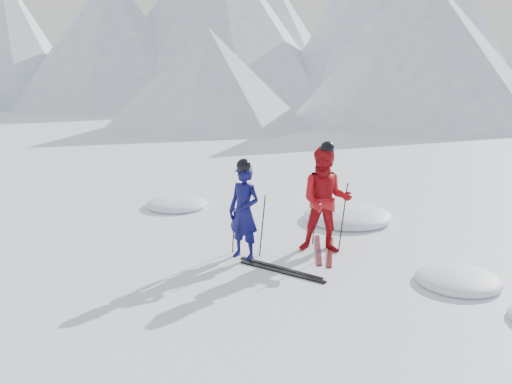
% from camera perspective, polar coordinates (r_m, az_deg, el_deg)
% --- Properties ---
extents(ground, '(160.00, 160.00, 0.00)m').
position_cam_1_polar(ground, '(9.51, 9.53, -8.36)').
color(ground, white).
rests_on(ground, ground).
extents(skier_blue, '(0.69, 0.51, 1.74)m').
position_cam_1_polar(skier_blue, '(9.81, -1.28, -2.13)').
color(skier_blue, '#0C0C4A').
rests_on(skier_blue, ground).
extents(skier_red, '(1.18, 1.05, 2.01)m').
position_cam_1_polar(skier_red, '(10.20, 7.35, -0.87)').
color(skier_red, '#AB0D14').
rests_on(skier_red, ground).
extents(pole_blue_left, '(0.12, 0.08, 1.16)m').
position_cam_1_polar(pole_blue_left, '(10.16, -2.36, -3.30)').
color(pole_blue_left, black).
rests_on(pole_blue_left, ground).
extents(pole_blue_right, '(0.12, 0.07, 1.16)m').
position_cam_1_polar(pole_blue_right, '(9.99, 0.68, -3.57)').
color(pole_blue_right, black).
rests_on(pole_blue_right, ground).
extents(pole_red_left, '(0.13, 0.10, 1.33)m').
position_cam_1_polar(pole_red_left, '(10.61, 6.24, -2.15)').
color(pole_red_left, black).
rests_on(pole_red_left, ground).
extents(pole_red_right, '(0.13, 0.09, 1.34)m').
position_cam_1_polar(pole_red_right, '(10.33, 9.15, -2.67)').
color(pole_red_right, black).
rests_on(pole_red_right, ground).
extents(ski_worn_left, '(0.73, 1.61, 0.03)m').
position_cam_1_polar(ski_worn_left, '(10.52, 6.57, -6.03)').
color(ski_worn_left, black).
rests_on(ski_worn_left, ground).
extents(ski_worn_right, '(0.62, 1.64, 0.03)m').
position_cam_1_polar(ski_worn_right, '(10.44, 7.81, -6.21)').
color(ski_worn_right, black).
rests_on(ski_worn_right, ground).
extents(ski_loose_a, '(1.69, 0.38, 0.03)m').
position_cam_1_polar(ski_loose_a, '(9.55, 2.55, -7.99)').
color(ski_loose_a, black).
rests_on(ski_loose_a, ground).
extents(ski_loose_b, '(1.70, 0.32, 0.03)m').
position_cam_1_polar(ski_loose_b, '(9.39, 2.72, -8.38)').
color(ski_loose_b, black).
rests_on(ski_loose_b, ground).
extents(snow_lumps, '(9.53, 5.11, 0.44)m').
position_cam_1_polar(snow_lumps, '(11.83, 7.18, -3.94)').
color(snow_lumps, white).
rests_on(snow_lumps, ground).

